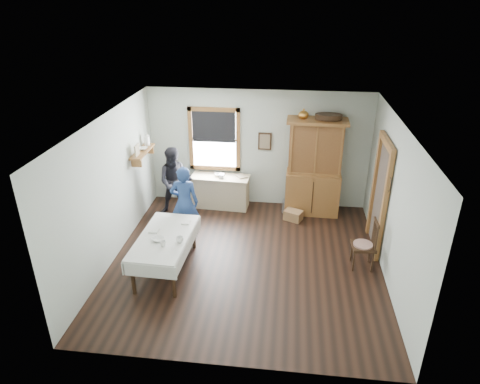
% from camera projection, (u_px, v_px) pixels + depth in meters
% --- Properties ---
extents(room, '(5.01, 5.01, 2.70)m').
position_uv_depth(room, '(247.00, 197.00, 7.49)').
color(room, black).
rests_on(room, ground).
extents(window, '(1.18, 0.07, 1.48)m').
position_uv_depth(window, '(214.00, 136.00, 9.68)').
color(window, white).
rests_on(window, room).
extents(doorway, '(0.09, 1.14, 2.22)m').
position_uv_depth(doorway, '(380.00, 193.00, 8.07)').
color(doorway, '#493D34').
rests_on(doorway, room).
extents(wall_shelf, '(0.24, 1.00, 0.44)m').
position_uv_depth(wall_shelf, '(143.00, 150.00, 9.03)').
color(wall_shelf, olive).
rests_on(wall_shelf, room).
extents(framed_picture, '(0.30, 0.04, 0.40)m').
position_uv_depth(framed_picture, '(265.00, 141.00, 9.59)').
color(framed_picture, '#322011').
rests_on(framed_picture, room).
extents(rug_beater, '(0.01, 0.27, 0.27)m').
position_uv_depth(rug_beater, '(390.00, 177.00, 7.34)').
color(rug_beater, black).
rests_on(rug_beater, room).
extents(work_counter, '(1.36, 0.58, 0.76)m').
position_uv_depth(work_counter, '(221.00, 191.00, 9.95)').
color(work_counter, tan).
rests_on(work_counter, room).
extents(china_hutch, '(1.29, 0.64, 2.18)m').
position_uv_depth(china_hutch, '(314.00, 168.00, 9.39)').
color(china_hutch, olive).
rests_on(china_hutch, room).
extents(dining_table, '(0.97, 1.76, 0.69)m').
position_uv_depth(dining_table, '(166.00, 253.00, 7.70)').
color(dining_table, silver).
rests_on(dining_table, room).
extents(spindle_chair, '(0.46, 0.46, 0.97)m').
position_uv_depth(spindle_chair, '(364.00, 244.00, 7.71)').
color(spindle_chair, '#322011').
rests_on(spindle_chair, room).
extents(pail, '(0.25, 0.25, 0.26)m').
position_uv_depth(pail, '(287.00, 207.00, 9.79)').
color(pail, gray).
rests_on(pail, room).
extents(wicker_basket, '(0.46, 0.40, 0.22)m').
position_uv_depth(wicker_basket, '(293.00, 215.00, 9.47)').
color(wicker_basket, olive).
rests_on(wicker_basket, room).
extents(woman_blue, '(0.55, 0.38, 1.44)m').
position_uv_depth(woman_blue, '(185.00, 205.00, 8.58)').
color(woman_blue, navy).
rests_on(woman_blue, room).
extents(figure_dark, '(0.80, 0.68, 1.45)m').
position_uv_depth(figure_dark, '(176.00, 184.00, 9.50)').
color(figure_dark, black).
rests_on(figure_dark, room).
extents(table_cup_a, '(0.15, 0.15, 0.11)m').
position_uv_depth(table_cup_a, '(180.00, 240.00, 7.35)').
color(table_cup_a, white).
rests_on(table_cup_a, dining_table).
extents(table_cup_b, '(0.13, 0.13, 0.10)m').
position_uv_depth(table_cup_b, '(163.00, 244.00, 7.24)').
color(table_cup_b, white).
rests_on(table_cup_b, dining_table).
extents(table_bowl, '(0.31, 0.31, 0.06)m').
position_uv_depth(table_bowl, '(158.00, 239.00, 7.42)').
color(table_bowl, white).
rests_on(table_bowl, dining_table).
extents(counter_book, '(0.27, 0.28, 0.02)m').
position_uv_depth(counter_book, '(237.00, 177.00, 9.74)').
color(counter_book, '#7E6D54').
rests_on(counter_book, work_counter).
extents(counter_bowl, '(0.20, 0.20, 0.06)m').
position_uv_depth(counter_bowl, '(218.00, 175.00, 9.80)').
color(counter_bowl, white).
rests_on(counter_bowl, work_counter).
extents(shelf_bowl, '(0.22, 0.22, 0.05)m').
position_uv_depth(shelf_bowl, '(143.00, 149.00, 9.03)').
color(shelf_bowl, white).
rests_on(shelf_bowl, wall_shelf).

